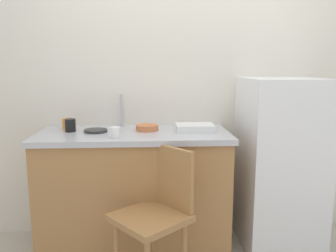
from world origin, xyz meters
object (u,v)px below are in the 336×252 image
(dish_tray, at_px, (195,128))
(terracotta_bowl, at_px, (147,128))
(chair, at_px, (157,211))
(cup_white, at_px, (115,132))
(cup_black, at_px, (70,125))
(cup_orange, at_px, (67,124))
(hotplate, at_px, (96,131))
(refrigerator, at_px, (280,164))

(dish_tray, xyz_separation_m, terracotta_bowl, (-0.35, 0.04, -0.00))
(dish_tray, relative_size, terracotta_bowl, 1.67)
(chair, xyz_separation_m, cup_white, (-0.28, 0.26, 0.45))
(cup_black, bearing_deg, cup_orange, 112.93)
(chair, height_order, cup_white, cup_white)
(terracotta_bowl, bearing_deg, cup_black, -178.15)
(chair, xyz_separation_m, hotplate, (-0.44, 0.47, 0.43))
(cup_orange, xyz_separation_m, cup_white, (0.40, -0.35, -0.00))
(refrigerator, xyz_separation_m, cup_white, (-1.23, -0.20, 0.30))
(dish_tray, bearing_deg, cup_orange, 171.91)
(cup_white, distance_m, cup_black, 0.42)
(cup_orange, bearing_deg, dish_tray, -8.09)
(dish_tray, distance_m, cup_white, 0.61)
(dish_tray, xyz_separation_m, cup_white, (-0.57, -0.21, 0.01))
(terracotta_bowl, bearing_deg, refrigerator, -2.95)
(chair, bearing_deg, cup_orange, -172.00)
(cup_white, bearing_deg, cup_orange, 138.45)
(refrigerator, distance_m, cup_orange, 1.66)
(hotplate, bearing_deg, terracotta_bowl, 6.80)
(cup_orange, bearing_deg, cup_white, -41.55)
(chair, distance_m, cup_black, 0.92)
(hotplate, relative_size, cup_orange, 2.11)
(hotplate, bearing_deg, cup_white, -52.56)
(hotplate, distance_m, cup_black, 0.19)
(hotplate, relative_size, cup_black, 1.79)
(refrigerator, height_order, hotplate, refrigerator)
(hotplate, distance_m, cup_white, 0.26)
(terracotta_bowl, height_order, cup_black, cup_black)
(refrigerator, xyz_separation_m, cup_orange, (-1.63, 0.15, 0.30))
(cup_white, bearing_deg, refrigerator, 9.26)
(dish_tray, height_order, cup_black, cup_black)
(dish_tray, height_order, terracotta_bowl, dish_tray)
(refrigerator, relative_size, chair, 1.47)
(chair, bearing_deg, refrigerator, 75.94)
(chair, relative_size, cup_orange, 11.02)
(hotplate, bearing_deg, dish_tray, 0.46)
(hotplate, distance_m, cup_orange, 0.28)
(dish_tray, bearing_deg, cup_black, 178.70)
(refrigerator, height_order, dish_tray, refrigerator)
(chair, relative_size, cup_white, 12.10)
(cup_white, relative_size, cup_black, 0.78)
(refrigerator, distance_m, chair, 1.07)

